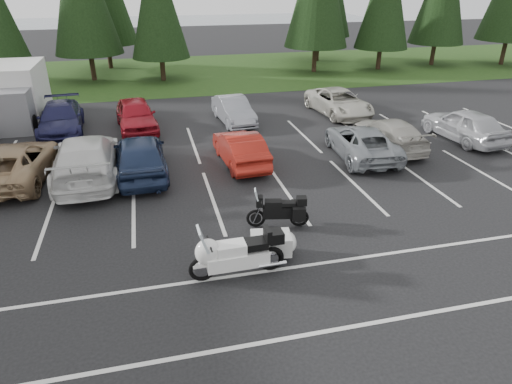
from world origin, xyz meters
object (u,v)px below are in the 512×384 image
object	(u,v)px
car_near_4	(140,155)
car_far_2	(136,115)
car_far_3	(234,110)
touring_motorcycle	(237,250)
box_truck	(15,96)
car_far_1	(61,119)
car_near_3	(86,158)
car_near_8	(465,125)
car_far_4	(339,102)
car_near_5	(240,148)
car_near_7	(389,134)
car_near_6	(362,142)
adventure_motorcycle	(278,208)
cargo_trailer	(271,246)
car_near_2	(15,163)

from	to	relation	value
car_near_4	car_far_2	size ratio (longest dim) A/B	1.07
car_far_3	touring_motorcycle	world-z (taller)	touring_motorcycle
box_truck	car_far_1	xyz separation A→B (m)	(2.42, -2.30, -0.73)
box_truck	car_near_3	size ratio (longest dim) A/B	0.97
box_truck	car_far_1	bearing A→B (deg)	-43.64
box_truck	car_far_2	distance (m)	6.61
car_near_4	car_far_3	world-z (taller)	car_near_4
car_near_8	car_far_4	world-z (taller)	car_near_8
car_near_5	touring_motorcycle	world-z (taller)	touring_motorcycle
car_near_7	car_near_6	bearing A→B (deg)	22.44
car_near_5	car_far_4	xyz separation A→B (m)	(6.87, 5.95, 0.00)
car_far_1	car_far_4	world-z (taller)	car_far_1
box_truck	car_far_3	distance (m)	11.33
car_near_4	adventure_motorcycle	world-z (taller)	car_near_4
box_truck	car_near_4	bearing A→B (deg)	-54.42
car_near_7	touring_motorcycle	xyz separation A→B (m)	(-8.59, -7.93, 0.11)
car_far_3	cargo_trailer	distance (m)	12.86
car_near_3	car_far_3	xyz separation A→B (m)	(6.86, 5.86, -0.17)
car_far_1	car_far_3	bearing A→B (deg)	-5.69
car_near_3	cargo_trailer	size ratio (longest dim) A/B	3.65
car_far_3	car_far_4	xyz separation A→B (m)	(6.01, 0.16, 0.02)
car_far_2	car_far_3	size ratio (longest dim) A/B	1.11
car_near_3	car_far_4	xyz separation A→B (m)	(12.87, 6.02, -0.15)
car_near_6	touring_motorcycle	bearing A→B (deg)	51.36
car_far_3	car_near_2	bearing A→B (deg)	-155.73
car_far_4	cargo_trailer	distance (m)	14.94
car_near_7	adventure_motorcycle	xyz separation A→B (m)	(-6.86, -5.72, -0.01)
car_near_3	car_far_2	distance (m)	6.09
car_near_8	car_near_2	bearing A→B (deg)	-5.54
car_near_3	car_far_1	distance (m)	6.38
car_near_3	cargo_trailer	distance (m)	8.78
car_near_6	car_near_8	distance (m)	5.70
car_near_6	car_near_7	world-z (taller)	car_near_6
car_near_2	car_far_4	bearing A→B (deg)	-156.05
box_truck	car_far_1	distance (m)	3.42
car_near_2	car_far_4	xyz separation A→B (m)	(15.46, 5.57, -0.03)
car_far_1	cargo_trailer	xyz separation A→B (m)	(7.12, -13.05, -0.36)
car_near_7	cargo_trailer	distance (m)	10.50
touring_motorcycle	cargo_trailer	size ratio (longest dim) A/B	1.77
car_near_2	car_near_7	size ratio (longest dim) A/B	1.13
car_near_7	car_near_2	bearing A→B (deg)	-1.37
car_near_2	car_far_1	xyz separation A→B (m)	(0.87, 5.69, 0.01)
car_near_2	car_far_3	distance (m)	10.89
car_far_2	car_far_3	xyz separation A→B (m)	(4.98, 0.06, -0.10)
car_near_6	car_near_4	bearing A→B (deg)	3.99
car_far_2	touring_motorcycle	size ratio (longest dim) A/B	1.61
car_near_2	adventure_motorcycle	xyz separation A→B (m)	(8.64, -5.77, -0.06)
cargo_trailer	car_far_3	bearing A→B (deg)	91.96
adventure_motorcycle	cargo_trailer	bearing A→B (deg)	-100.43
car_far_1	car_far_2	world-z (taller)	car_far_2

